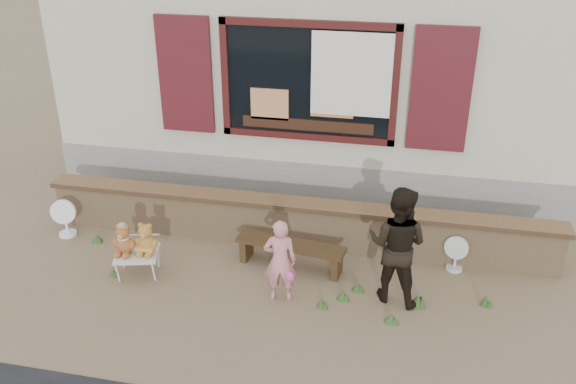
% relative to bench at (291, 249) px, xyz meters
% --- Properties ---
extents(ground, '(80.00, 80.00, 0.00)m').
position_rel_bench_xyz_m(ground, '(-0.07, -0.41, -0.27)').
color(ground, brown).
rests_on(ground, ground).
extents(shopfront, '(8.04, 5.13, 4.00)m').
position_rel_bench_xyz_m(shopfront, '(-0.07, 4.07, 1.73)').
color(shopfront, '#AFA98E').
rests_on(shopfront, ground).
extents(brick_wall, '(7.10, 0.36, 0.67)m').
position_rel_bench_xyz_m(brick_wall, '(-0.07, 0.59, 0.07)').
color(brick_wall, tan).
rests_on(brick_wall, ground).
extents(bench, '(1.46, 0.50, 0.37)m').
position_rel_bench_xyz_m(bench, '(0.00, 0.00, 0.00)').
color(bench, '#312211').
rests_on(bench, ground).
extents(folding_chair, '(0.63, 0.59, 0.33)m').
position_rel_bench_xyz_m(folding_chair, '(-1.87, -0.56, 0.03)').
color(folding_chair, beige).
rests_on(folding_chair, ground).
extents(teddy_bear_left, '(0.36, 0.33, 0.42)m').
position_rel_bench_xyz_m(teddy_bear_left, '(-2.01, -0.60, 0.27)').
color(teddy_bear_left, brown).
rests_on(teddy_bear_left, folding_chair).
extents(teddy_bear_right, '(0.37, 0.34, 0.43)m').
position_rel_bench_xyz_m(teddy_bear_right, '(-1.74, -0.53, 0.27)').
color(teddy_bear_right, olive).
rests_on(teddy_bear_right, folding_chair).
extents(child, '(0.43, 0.32, 1.07)m').
position_rel_bench_xyz_m(child, '(0.02, -0.70, 0.27)').
color(child, pink).
rests_on(child, ground).
extents(adult, '(0.84, 0.73, 1.48)m').
position_rel_bench_xyz_m(adult, '(1.35, -0.39, 0.47)').
color(adult, black).
rests_on(adult, ground).
extents(fan_left, '(0.37, 0.24, 0.57)m').
position_rel_bench_xyz_m(fan_left, '(-3.29, 0.15, 0.02)').
color(fan_left, white).
rests_on(fan_left, ground).
extents(fan_right, '(0.32, 0.21, 0.50)m').
position_rel_bench_xyz_m(fan_right, '(2.10, 0.39, -0.02)').
color(fan_right, silver).
rests_on(fan_right, ground).
extents(grass_tufts, '(5.37, 1.10, 0.16)m').
position_rel_bench_xyz_m(grass_tufts, '(0.54, -0.48, -0.21)').
color(grass_tufts, '#2D4E1F').
rests_on(grass_tufts, ground).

